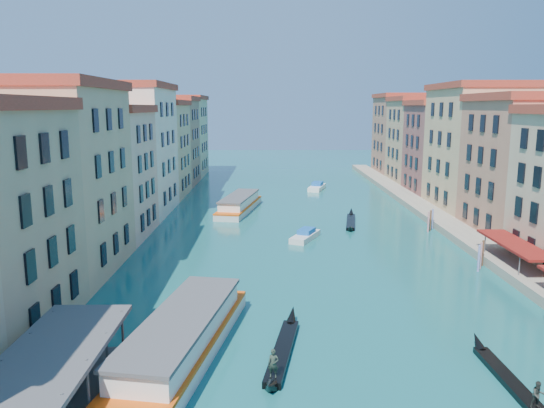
# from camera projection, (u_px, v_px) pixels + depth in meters

# --- Properties ---
(left_bank_palazzos) EXTENTS (12.80, 128.40, 21.00)m
(left_bank_palazzos) POSITION_uv_depth(u_px,v_px,m) (121.00, 158.00, 79.49)
(left_bank_palazzos) COLOR tan
(left_bank_palazzos) RESTS_ON ground
(right_bank_palazzos) EXTENTS (12.80, 128.40, 21.00)m
(right_bank_palazzos) POSITION_uv_depth(u_px,v_px,m) (491.00, 157.00, 80.14)
(right_bank_palazzos) COLOR #AC5140
(right_bank_palazzos) RESTS_ON ground
(quay) EXTENTS (4.00, 140.00, 1.00)m
(quay) POSITION_uv_depth(u_px,v_px,m) (435.00, 217.00, 81.76)
(quay) COLOR gray
(quay) RESTS_ON ground
(vaporetto_stop) EXTENTS (5.40, 16.40, 3.65)m
(vaporetto_stop) POSITION_uv_depth(u_px,v_px,m) (47.00, 397.00, 29.23)
(vaporetto_stop) COLOR #505052
(vaporetto_stop) RESTS_ON ground
(mooring_poles_right) EXTENTS (1.44, 54.24, 3.20)m
(mooring_poles_right) POSITION_uv_depth(u_px,v_px,m) (531.00, 293.00, 46.00)
(mooring_poles_right) COLOR brown
(mooring_poles_right) RESTS_ON ground
(mooring_poles_left) EXTENTS (0.24, 8.24, 3.20)m
(mooring_poles_left) POSITION_uv_depth(u_px,v_px,m) (2.00, 400.00, 29.24)
(mooring_poles_left) COLOR brown
(mooring_poles_left) RESTS_ON ground
(vaporetto_near) EXTENTS (8.01, 20.74, 3.01)m
(vaporetto_near) POSITION_uv_depth(u_px,v_px,m) (183.00, 337.00, 37.03)
(vaporetto_near) COLOR silver
(vaporetto_near) RESTS_ON ground
(vaporetto_far) EXTENTS (7.18, 18.31, 2.66)m
(vaporetto_far) POSITION_uv_depth(u_px,v_px,m) (239.00, 204.00, 88.83)
(vaporetto_far) COLOR silver
(vaporetto_far) RESTS_ON ground
(gondola_fore) EXTENTS (3.11, 12.87, 2.57)m
(gondola_fore) POSITION_uv_depth(u_px,v_px,m) (283.00, 349.00, 37.38)
(gondola_fore) COLOR black
(gondola_fore) RESTS_ON ground
(gondola_right) EXTENTS (1.23, 11.00, 2.19)m
(gondola_right) POSITION_uv_depth(u_px,v_px,m) (509.00, 378.00, 33.36)
(gondola_right) COLOR black
(gondola_right) RESTS_ON ground
(gondola_far) EXTENTS (3.11, 13.11, 1.86)m
(gondola_far) POSITION_uv_depth(u_px,v_px,m) (351.00, 221.00, 79.56)
(gondola_far) COLOR black
(gondola_far) RESTS_ON ground
(motorboat_mid) EXTENTS (4.55, 6.80, 1.35)m
(motorboat_mid) POSITION_uv_depth(u_px,v_px,m) (305.00, 235.00, 69.90)
(motorboat_mid) COLOR silver
(motorboat_mid) RESTS_ON ground
(motorboat_far) EXTENTS (4.48, 8.06, 1.59)m
(motorboat_far) POSITION_uv_depth(u_px,v_px,m) (317.00, 187.00, 111.74)
(motorboat_far) COLOR white
(motorboat_far) RESTS_ON ground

